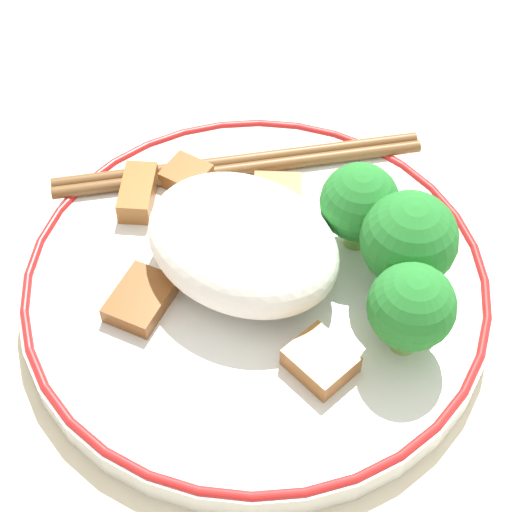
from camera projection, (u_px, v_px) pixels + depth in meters
ground_plane at (256, 296)px, 0.48m from camera, size 3.00×3.00×0.00m
plate at (256, 286)px, 0.48m from camera, size 0.26×0.26×0.02m
rice_mound at (241, 245)px, 0.45m from camera, size 0.11×0.09×0.05m
broccoli_back_left at (411, 308)px, 0.42m from camera, size 0.04×0.04×0.06m
broccoli_back_center at (409, 241)px, 0.44m from camera, size 0.05×0.05×0.06m
broccoli_back_right at (359, 203)px, 0.46m from camera, size 0.04×0.04×0.06m
meat_near_front at (138, 192)px, 0.50m from camera, size 0.04×0.04×0.01m
meat_near_left at (186, 176)px, 0.51m from camera, size 0.03×0.03×0.01m
meat_near_right at (277, 193)px, 0.50m from camera, size 0.04×0.04×0.01m
meat_near_back at (141, 299)px, 0.46m from camera, size 0.03×0.04×0.01m
meat_on_rice_edge at (321, 361)px, 0.43m from camera, size 0.04×0.03×0.01m
chopsticks at (239, 165)px, 0.52m from camera, size 0.17×0.17×0.01m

